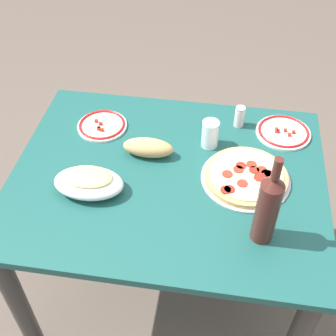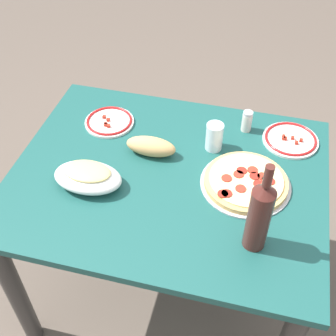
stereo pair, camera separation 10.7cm
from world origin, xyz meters
name	(u,v)px [view 1 (the left image)]	position (x,y,z in m)	size (l,w,h in m)	color
ground_plane	(168,283)	(0.00, 0.00, 0.00)	(8.00, 8.00, 0.00)	brown
dining_table	(168,199)	(0.00, 0.00, 0.60)	(1.11, 0.88, 0.74)	#194C47
pepperoni_pizza	(246,176)	(0.27, 0.02, 0.75)	(0.31, 0.31, 0.03)	#B7B7BC
baked_pasta_dish	(89,182)	(-0.25, -0.12, 0.78)	(0.24, 0.15, 0.08)	white
wine_bottle	(268,208)	(0.33, -0.22, 0.87)	(0.07, 0.07, 0.33)	#471E19
water_glass	(210,134)	(0.13, 0.18, 0.79)	(0.06, 0.06, 0.11)	silver
side_plate_near	(283,132)	(0.41, 0.29, 0.75)	(0.21, 0.21, 0.02)	white
side_plate_far	(102,125)	(-0.30, 0.22, 0.75)	(0.20, 0.20, 0.02)	white
bread_loaf	(148,148)	(-0.09, 0.09, 0.77)	(0.19, 0.08, 0.07)	tan
spice_shaker	(240,117)	(0.24, 0.31, 0.78)	(0.04, 0.04, 0.09)	silver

